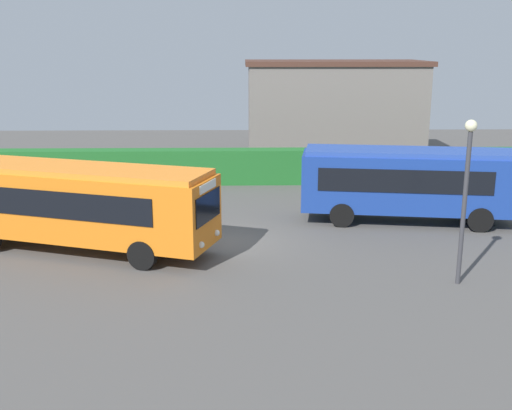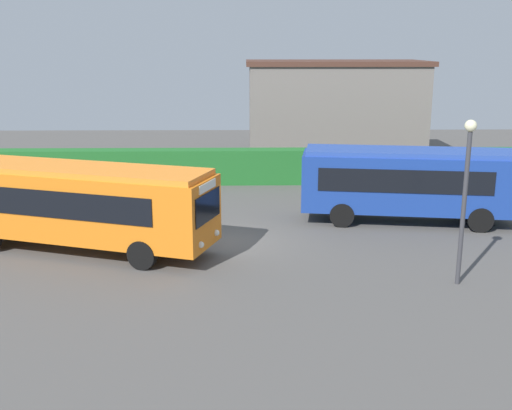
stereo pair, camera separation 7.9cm
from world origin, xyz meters
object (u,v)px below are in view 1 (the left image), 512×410
bus_orange (79,202)px  person_center (445,191)px  lamppost (466,183)px  person_left (396,182)px  bus_blue (409,181)px

bus_orange → person_center: bearing=37.6°
person_center → lamppost: (-2.31, -8.67, 2.31)m
person_left → person_center: person_left is taller
bus_blue → person_center: size_ratio=5.18×
bus_orange → person_left: bearing=46.1°
person_left → lamppost: bearing=-134.5°
bus_blue → person_center: bearing=47.4°
person_left → person_center: (1.80, -1.68, -0.05)m
bus_orange → lamppost: 13.18m
bus_orange → person_center: 15.78m
person_center → lamppost: lamppost is taller
person_center → lamppost: 9.26m
bus_orange → bus_blue: bus_orange is taller
person_center → person_left: bearing=167.5°
lamppost → person_left: bearing=87.2°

